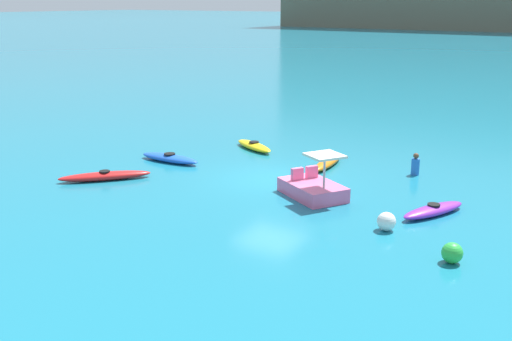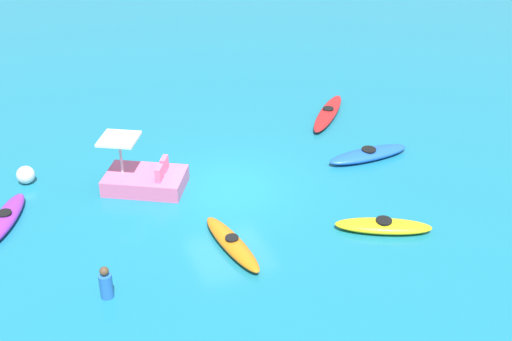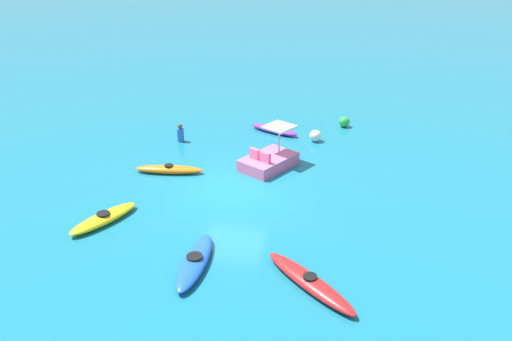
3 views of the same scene
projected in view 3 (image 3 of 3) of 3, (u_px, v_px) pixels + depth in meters
The scene contains 10 objects.
ground_plane at pixel (232, 190), 19.01m from camera, with size 600.00×600.00×0.00m, color #19728C.
kayak_purple at pixel (274, 130), 24.57m from camera, with size 1.64×2.68×0.37m.
kayak_blue at pixel (195, 262), 14.51m from camera, with size 2.93×0.80×0.37m.
kayak_yellow at pixel (104, 218), 16.76m from camera, with size 2.71×1.82×0.37m.
kayak_red at pixel (310, 282), 13.65m from camera, with size 2.76×3.00×0.37m.
kayak_orange at pixel (169, 169), 20.32m from camera, with size 0.91×2.88×0.37m.
pedal_boat_pink at pixel (269, 160), 20.77m from camera, with size 2.83×2.50×1.68m.
buoy_green at pixel (344, 122), 25.29m from camera, with size 0.56×0.56×0.56m, color green.
buoy_white at pixel (315, 136), 23.47m from camera, with size 0.57×0.57×0.57m, color white.
person_near_shore at pixel (180, 134), 23.41m from camera, with size 0.35×0.35×0.88m.
Camera 3 is at (-16.37, -4.18, 8.81)m, focal length 34.34 mm.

